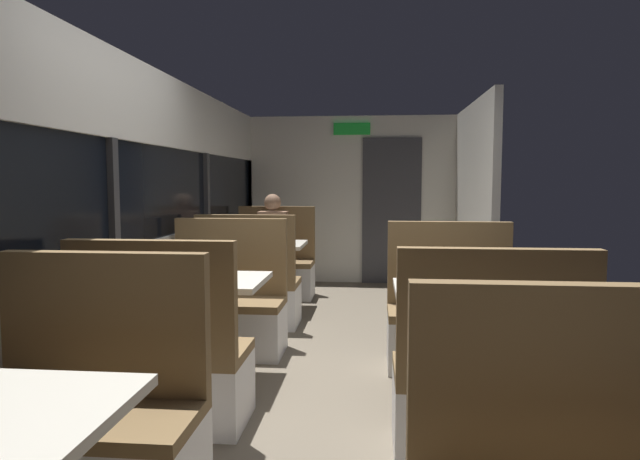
# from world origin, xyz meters

# --- Properties ---
(ground_plane) EXTENTS (3.30, 9.20, 0.02)m
(ground_plane) POSITION_xyz_m (0.00, 0.00, -0.01)
(ground_plane) COLOR #665B4C
(carriage_window_panel_left) EXTENTS (0.09, 8.48, 2.30)m
(carriage_window_panel_left) POSITION_xyz_m (-1.45, 0.00, 1.11)
(carriage_window_panel_left) COLOR beige
(carriage_window_panel_left) RESTS_ON ground_plane
(carriage_end_bulkhead) EXTENTS (2.90, 0.11, 2.30)m
(carriage_end_bulkhead) POSITION_xyz_m (0.06, 4.19, 1.14)
(carriage_end_bulkhead) COLOR beige
(carriage_end_bulkhead) RESTS_ON ground_plane
(carriage_aisle_panel_right) EXTENTS (0.08, 2.40, 2.30)m
(carriage_aisle_panel_right) POSITION_xyz_m (1.45, 3.00, 1.15)
(carriage_aisle_panel_right) COLOR beige
(carriage_aisle_panel_right) RESTS_ON ground_plane
(bench_near_window_facing_entry) EXTENTS (0.95, 0.50, 1.10)m
(bench_near_window_facing_entry) POSITION_xyz_m (-0.89, -1.39, 0.33)
(bench_near_window_facing_entry) COLOR silver
(bench_near_window_facing_entry) RESTS_ON ground_plane
(dining_table_mid_window) EXTENTS (0.90, 0.70, 0.74)m
(dining_table_mid_window) POSITION_xyz_m (-0.89, 0.16, 0.64)
(dining_table_mid_window) COLOR #9E9EA3
(dining_table_mid_window) RESTS_ON ground_plane
(bench_mid_window_facing_end) EXTENTS (0.95, 0.50, 1.10)m
(bench_mid_window_facing_end) POSITION_xyz_m (-0.89, -0.54, 0.33)
(bench_mid_window_facing_end) COLOR silver
(bench_mid_window_facing_end) RESTS_ON ground_plane
(bench_mid_window_facing_entry) EXTENTS (0.95, 0.50, 1.10)m
(bench_mid_window_facing_entry) POSITION_xyz_m (-0.89, 0.86, 0.33)
(bench_mid_window_facing_entry) COLOR silver
(bench_mid_window_facing_entry) RESTS_ON ground_plane
(dining_table_far_window) EXTENTS (0.90, 0.70, 0.74)m
(dining_table_far_window) POSITION_xyz_m (-0.89, 2.41, 0.64)
(dining_table_far_window) COLOR #9E9EA3
(dining_table_far_window) RESTS_ON ground_plane
(bench_far_window_facing_end) EXTENTS (0.95, 0.50, 1.10)m
(bench_far_window_facing_end) POSITION_xyz_m (-0.89, 1.71, 0.33)
(bench_far_window_facing_end) COLOR silver
(bench_far_window_facing_end) RESTS_ON ground_plane
(bench_far_window_facing_entry) EXTENTS (0.95, 0.50, 1.10)m
(bench_far_window_facing_entry) POSITION_xyz_m (-0.89, 3.11, 0.33)
(bench_far_window_facing_entry) COLOR silver
(bench_far_window_facing_entry) RESTS_ON ground_plane
(dining_table_rear_aisle) EXTENTS (0.90, 0.70, 0.74)m
(dining_table_rear_aisle) POSITION_xyz_m (0.89, -0.04, 0.64)
(dining_table_rear_aisle) COLOR #9E9EA3
(dining_table_rear_aisle) RESTS_ON ground_plane
(bench_rear_aisle_facing_end) EXTENTS (0.95, 0.50, 1.10)m
(bench_rear_aisle_facing_end) POSITION_xyz_m (0.89, -0.74, 0.33)
(bench_rear_aisle_facing_end) COLOR silver
(bench_rear_aisle_facing_end) RESTS_ON ground_plane
(bench_rear_aisle_facing_entry) EXTENTS (0.95, 0.50, 1.10)m
(bench_rear_aisle_facing_entry) POSITION_xyz_m (0.89, 0.66, 0.33)
(bench_rear_aisle_facing_entry) COLOR silver
(bench_rear_aisle_facing_entry) RESTS_ON ground_plane
(seated_passenger) EXTENTS (0.47, 0.55, 1.26)m
(seated_passenger) POSITION_xyz_m (-0.89, 3.04, 0.54)
(seated_passenger) COLOR #26262D
(seated_passenger) RESTS_ON ground_plane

